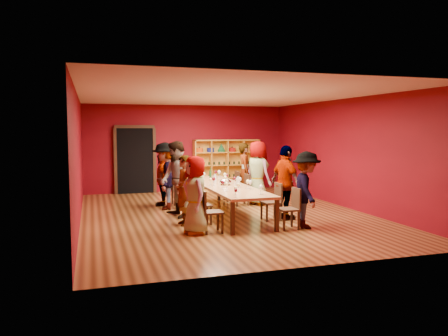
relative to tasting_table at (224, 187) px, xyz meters
The scene contains 50 objects.
room_shell 0.80m from the tasting_table, ahead, with size 7.10×9.10×3.04m.
tasting_table is the anchor object (origin of this frame).
doorway 4.80m from the tasting_table, 112.09° to the left, with size 1.40×0.17×2.30m.
shelving_unit 4.55m from the tasting_table, 72.08° to the left, with size 2.40×0.40×1.80m.
chair_person_left_0 2.06m from the tasting_table, 116.37° to the right, with size 0.42×0.42×0.89m.
person_left_0 2.19m from the tasting_table, 122.82° to the right, with size 0.79×0.43×1.61m, color #131536.
chair_person_left_1 1.33m from the tasting_table, 133.85° to the right, with size 0.42×0.42×0.89m.
person_left_1 1.57m from the tasting_table, 142.82° to the right, with size 0.58×0.42×1.58m, color #6080C5.
chair_person_left_2 0.93m from the tasting_table, behind, with size 0.42×0.42×0.89m.
person_left_2 1.26m from the tasting_table, behind, with size 0.91×0.50×1.88m, color #16183D.
chair_person_left_3 1.46m from the tasting_table, 128.99° to the left, with size 0.42×0.42×0.89m.
person_left_3 1.75m from the tasting_table, 139.64° to the left, with size 1.17×0.48×1.81m, color pink.
chair_person_left_4 1.96m from the tasting_table, 117.81° to the left, with size 0.42×0.42×0.89m.
person_left_4 2.17m from the tasting_table, 127.42° to the left, with size 0.88×0.40×1.50m, color #121733.
chair_person_right_0 2.21m from the tasting_table, 65.53° to the right, with size 0.42×0.42×0.89m.
person_right_0 2.37m from the tasting_table, 57.82° to the right, with size 1.08×0.45×1.68m, color #121633.
chair_person_right_1 1.41m from the tasting_table, 49.24° to the right, with size 0.42×0.42×0.89m.
person_right_1 1.61m from the tasting_table, 41.18° to the right, with size 1.04×0.47×1.78m, color #4A4A4F.
chair_person_right_3 1.45m from the tasting_table, 50.77° to the left, with size 0.42×0.42×0.89m.
person_right_3 1.76m from the tasting_table, 39.67° to the left, with size 0.89×0.49×1.82m, color pink.
chair_person_right_4 2.21m from the tasting_table, 65.53° to the left, with size 0.42×0.42×0.89m.
person_right_4 2.37m from the tasting_table, 57.61° to the left, with size 0.64×0.47×1.74m, color tan.
wine_glass_0 0.94m from the tasting_table, 113.99° to the left, with size 0.08×0.08×0.20m.
wine_glass_1 1.39m from the tasting_table, 97.77° to the left, with size 0.08×0.08×0.20m.
wine_glass_2 1.66m from the tasting_table, 78.26° to the left, with size 0.09×0.09×0.22m.
wine_glass_3 1.75m from the tasting_table, 79.90° to the right, with size 0.08×0.08×0.21m.
wine_glass_4 2.04m from the tasting_table, 100.35° to the right, with size 0.07×0.07×0.18m.
wine_glass_5 1.15m from the tasting_table, 107.70° to the left, with size 0.09×0.09×0.22m.
wine_glass_6 1.01m from the tasting_table, 68.88° to the right, with size 0.09×0.09×0.21m.
wine_glass_7 0.52m from the tasting_table, 101.28° to the right, with size 0.08×0.08×0.21m.
wine_glass_8 0.90m from the tasting_table, 67.77° to the right, with size 0.09×0.09×0.22m.
wine_glass_9 0.97m from the tasting_table, 68.82° to the left, with size 0.07×0.07×0.18m.
wine_glass_10 0.40m from the tasting_table, 159.70° to the left, with size 0.07×0.07×0.18m.
wine_glass_11 1.12m from the tasting_table, 104.72° to the right, with size 0.08×0.08×0.21m.
wine_glass_12 1.85m from the tasting_table, 81.73° to the right, with size 0.08×0.08×0.20m.
wine_glass_13 0.36m from the tasting_table, 11.46° to the left, with size 0.08×0.08×0.20m.
wine_glass_14 1.00m from the tasting_table, 72.32° to the left, with size 0.09×0.09×0.21m.
wine_glass_15 1.71m from the tasting_table, 98.90° to the right, with size 0.08×0.08×0.19m.
wine_glass_16 1.87m from the tasting_table, 80.83° to the left, with size 0.08×0.08×0.19m.
wine_glass_17 0.45m from the tasting_table, 29.87° to the right, with size 0.08×0.08×0.21m.
wine_glass_18 0.36m from the tasting_table, behind, with size 0.09×0.09×0.22m.
wine_glass_19 1.75m from the tasting_table, 101.20° to the left, with size 0.08×0.08×0.21m.
wine_glass_20 0.80m from the tasting_table, 109.86° to the right, with size 0.08×0.08×0.20m.
wine_glass_21 0.43m from the tasting_table, 69.80° to the left, with size 0.08×0.08×0.20m.
wine_glass_22 1.93m from the tasting_table, 98.28° to the left, with size 0.08×0.08×0.20m.
wine_glass_23 1.29m from the tasting_table, 92.56° to the right, with size 0.08×0.08×0.21m.
spittoon_bowl 0.13m from the tasting_table, 21.09° to the left, with size 0.31×0.31×0.17m, color #B3B5BA.
carafe_a 0.48m from the tasting_table, 106.18° to the left, with size 0.10×0.10×0.23m.
carafe_b 0.63m from the tasting_table, 74.60° to the right, with size 0.12×0.12×0.27m.
wine_bottle 1.76m from the tasting_table, 86.50° to the left, with size 0.08×0.08×0.29m.
Camera 1 is at (-3.22, -10.50, 2.14)m, focal length 35.00 mm.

